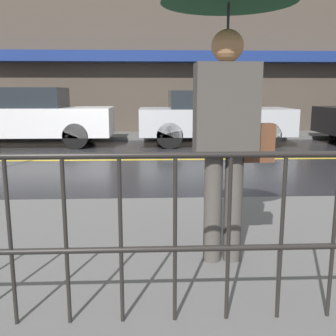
% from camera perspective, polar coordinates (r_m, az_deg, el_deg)
% --- Properties ---
extents(ground_plane, '(80.00, 80.00, 0.00)m').
position_cam_1_polar(ground_plane, '(8.65, -8.96, 1.14)').
color(ground_plane, '#262628').
extents(sidewalk_near, '(28.00, 3.04, 0.10)m').
position_cam_1_polar(sidewalk_near, '(3.84, -17.29, -11.12)').
color(sidewalk_near, '#60605E').
rests_on(sidewalk_near, ground_plane).
extents(sidewalk_far, '(28.00, 1.70, 0.10)m').
position_cam_1_polar(sidewalk_far, '(12.94, -6.87, 4.68)').
color(sidewalk_far, '#60605E').
rests_on(sidewalk_far, ground_plane).
extents(lane_marking, '(25.20, 0.12, 0.01)m').
position_cam_1_polar(lane_marking, '(8.65, -8.96, 1.17)').
color(lane_marking, gold).
rests_on(lane_marking, ground_plane).
extents(building_storefront, '(28.00, 0.85, 6.46)m').
position_cam_1_polar(building_storefront, '(13.94, -6.87, 18.08)').
color(building_storefront, '#4C4238').
rests_on(building_storefront, ground_plane).
extents(pedestrian, '(1.01, 1.01, 2.23)m').
position_cam_1_polar(pedestrian, '(3.10, 8.73, 16.97)').
color(pedestrian, '#4C4742').
rests_on(pedestrian, sidewalk_near).
extents(car_white, '(4.61, 1.70, 1.57)m').
position_cam_1_polar(car_white, '(11.52, -19.95, 7.07)').
color(car_white, silver).
rests_on(car_white, ground_plane).
extents(car_silver, '(4.17, 1.84, 1.49)m').
position_cam_1_polar(car_silver, '(11.14, 6.54, 7.40)').
color(car_silver, '#B2B5BA').
rests_on(car_silver, ground_plane).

